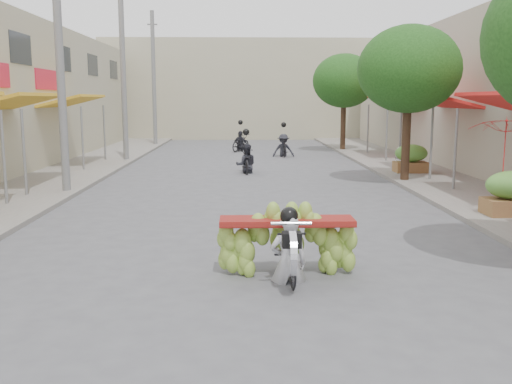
% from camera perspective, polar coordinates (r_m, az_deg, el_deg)
% --- Properties ---
extents(sidewalk_left, '(4.00, 60.00, 0.12)m').
position_cam_1_polar(sidewalk_left, '(21.37, -20.18, 1.27)').
color(sidewalk_left, gray).
rests_on(sidewalk_left, ground).
extents(sidewalk_right, '(4.00, 60.00, 0.12)m').
position_cam_1_polar(sidewalk_right, '(21.46, 17.99, 1.42)').
color(sidewalk_right, gray).
rests_on(sidewalk_right, ground).
extents(far_building, '(20.00, 6.00, 7.00)m').
position_cam_1_polar(far_building, '(43.05, -1.30, 10.16)').
color(far_building, '#B0A98B').
rests_on(far_building, ground).
extents(utility_pole_mid, '(0.60, 0.24, 8.00)m').
position_cam_1_polar(utility_pole_mid, '(17.88, -19.05, 12.64)').
color(utility_pole_mid, slate).
rests_on(utility_pole_mid, ground).
extents(utility_pole_far, '(0.60, 0.24, 8.00)m').
position_cam_1_polar(utility_pole_far, '(26.60, -13.14, 11.63)').
color(utility_pole_far, slate).
rests_on(utility_pole_far, ground).
extents(utility_pole_back, '(0.60, 0.24, 8.00)m').
position_cam_1_polar(utility_pole_back, '(35.46, -10.19, 11.07)').
color(utility_pole_back, slate).
rests_on(utility_pole_back, ground).
extents(street_tree_mid, '(3.40, 3.40, 5.25)m').
position_cam_1_polar(street_tree_mid, '(19.86, 15.05, 11.74)').
color(street_tree_mid, '#3A2719').
rests_on(street_tree_mid, ground).
extents(street_tree_far, '(3.40, 3.40, 5.25)m').
position_cam_1_polar(street_tree_far, '(31.55, 8.81, 10.91)').
color(street_tree_far, '#3A2719').
rests_on(street_tree_far, ground).
extents(produce_crate_mid, '(1.20, 0.88, 1.16)m').
position_cam_1_polar(produce_crate_mid, '(14.66, 24.18, 0.19)').
color(produce_crate_mid, brown).
rests_on(produce_crate_mid, ground).
extents(produce_crate_far, '(1.20, 0.88, 1.16)m').
position_cam_1_polar(produce_crate_far, '(22.08, 15.25, 3.47)').
color(produce_crate_far, brown).
rests_on(produce_crate_far, ground).
extents(banana_motorbike, '(2.20, 1.76, 1.98)m').
position_cam_1_polar(banana_motorbike, '(9.03, 3.19, -4.46)').
color(banana_motorbike, black).
rests_on(banana_motorbike, ground).
extents(market_umbrella, '(2.28, 2.28, 1.65)m').
position_cam_1_polar(market_umbrella, '(14.65, 23.93, 6.94)').
color(market_umbrella, '#AB1617').
rests_on(market_umbrella, ground).
extents(pedestrian, '(1.02, 0.92, 1.77)m').
position_cam_1_polar(pedestrian, '(22.78, 14.40, 4.41)').
color(pedestrian, silver).
rests_on(pedestrian, ground).
extents(bg_motorbike_a, '(0.81, 1.56, 1.95)m').
position_cam_1_polar(bg_motorbike_a, '(21.95, -1.00, 3.87)').
color(bg_motorbike_a, black).
rests_on(bg_motorbike_a, ground).
extents(bg_motorbike_b, '(1.08, 1.72, 1.95)m').
position_cam_1_polar(bg_motorbike_b, '(28.28, 2.77, 5.25)').
color(bg_motorbike_b, black).
rests_on(bg_motorbike_b, ground).
extents(bg_motorbike_c, '(1.33, 1.73, 1.95)m').
position_cam_1_polar(bg_motorbike_c, '(31.14, -1.56, 5.52)').
color(bg_motorbike_c, black).
rests_on(bg_motorbike_c, ground).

